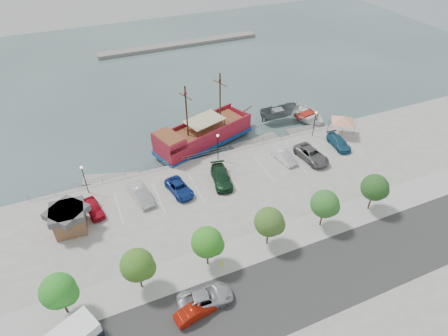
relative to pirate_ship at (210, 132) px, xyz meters
name	(u,v)px	position (x,y,z in m)	size (l,w,h in m)	color
ground	(237,193)	(-1.15, -12.39, -1.92)	(160.00, 160.00, 0.00)	#3A4F52
land_slab	(334,330)	(-1.15, -33.39, -1.52)	(100.00, 58.00, 1.20)	gray
street	(304,283)	(-1.15, -28.39, -0.91)	(100.00, 8.00, 0.04)	#353535
sidewalk	(275,241)	(-1.15, -22.39, -0.90)	(100.00, 4.00, 0.05)	#9E9E9E
seawall_railing	(215,152)	(-1.15, -4.59, -0.39)	(50.00, 0.06, 1.00)	gray
far_shore	(180,44)	(8.85, 42.61, -1.52)	(40.00, 3.00, 0.80)	gray
pirate_ship	(210,132)	(0.00, 0.00, 0.00)	(18.46, 10.27, 11.45)	maroon
patrol_boat	(277,114)	(12.86, 1.62, -0.63)	(2.51, 6.68, 2.58)	#565D61
speedboat	(305,115)	(17.55, 0.16, -1.09)	(5.72, 8.01, 1.66)	white
dock_west	(111,179)	(-16.04, -3.19, -1.71)	(7.40, 2.11, 0.42)	#979491
dock_mid	(256,143)	(6.34, -3.19, -1.69)	(7.81, 2.23, 0.45)	gray
dock_east	(308,130)	(15.90, -3.19, -1.71)	(7.12, 2.04, 0.41)	gray
shed	(69,219)	(-21.70, -11.58, 0.71)	(4.02, 4.02, 3.06)	brown
canopy_tent	(344,116)	(19.00, -7.33, 2.41)	(5.33, 5.33, 3.82)	slate
street_van	(206,298)	(-10.95, -26.51, -0.18)	(2.43, 5.28, 1.47)	#A3A8AD
street_sedan	(195,312)	(-12.32, -27.39, -0.27)	(1.37, 3.92, 1.29)	#9C1608
fire_hydrant	(222,263)	(-7.85, -23.19, -0.54)	(0.24, 0.24, 0.69)	yellow
lamp_post_left	(83,175)	(-19.15, -5.89, 2.02)	(0.36, 0.36, 4.28)	black
lamp_post_mid	(218,143)	(-1.15, -5.89, 2.02)	(0.36, 0.36, 4.28)	black
lamp_post_right	(315,119)	(14.85, -5.89, 2.02)	(0.36, 0.36, 4.28)	black
tree_a	(60,292)	(-23.01, -22.46, 2.38)	(3.30, 3.20, 5.00)	#473321
tree_b	(139,266)	(-16.01, -22.46, 2.38)	(3.30, 3.20, 5.00)	#473321
tree_c	(209,243)	(-9.01, -22.46, 2.38)	(3.30, 3.20, 5.00)	#473321
tree_d	(271,223)	(-2.01, -22.46, 2.38)	(3.30, 3.20, 5.00)	#473321
tree_e	(326,205)	(4.99, -22.46, 2.38)	(3.30, 3.20, 5.00)	#473321
tree_f	(376,188)	(11.99, -22.46, 2.38)	(3.30, 3.20, 5.00)	#473321
parked_car_a	(94,208)	(-18.93, -9.91, -0.21)	(1.66, 4.13, 1.41)	red
parked_car_b	(141,194)	(-13.18, -9.69, -0.10)	(1.74, 4.99, 1.64)	silver
parked_car_c	(179,188)	(-8.37, -10.42, -0.24)	(2.24, 4.85, 1.35)	navy
parked_car_d	(221,177)	(-2.65, -10.66, -0.12)	(2.23, 5.50, 1.59)	#14351F
parked_car_f	(284,156)	(7.42, -9.64, -0.17)	(1.57, 4.51, 1.48)	white
parked_car_g	(312,155)	(11.13, -11.07, -0.12)	(2.66, 5.77, 1.60)	#5F5F5F
parked_car_h	(339,142)	(16.74, -9.88, -0.22)	(1.97, 4.84, 1.40)	#1D5472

